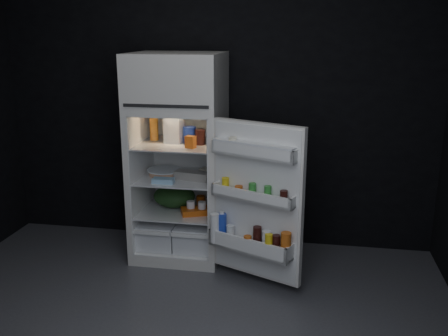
% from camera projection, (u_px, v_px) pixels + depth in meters
% --- Properties ---
extents(wall_back, '(4.00, 0.00, 2.70)m').
position_uv_depth(wall_back, '(215.00, 99.00, 4.54)').
color(wall_back, black).
rests_on(wall_back, ground).
extents(refrigerator, '(0.76, 0.71, 1.78)m').
position_uv_depth(refrigerator, '(179.00, 150.00, 4.32)').
color(refrigerator, silver).
rests_on(refrigerator, ground).
extents(fridge_door, '(0.74, 0.46, 1.22)m').
position_uv_depth(fridge_door, '(255.00, 205.00, 3.78)').
color(fridge_door, silver).
rests_on(fridge_door, ground).
extents(milk_jug, '(0.15, 0.15, 0.24)m').
position_uv_depth(milk_jug, '(174.00, 129.00, 4.24)').
color(milk_jug, white).
rests_on(milk_jug, refrigerator).
extents(mayo_jar, '(0.14, 0.14, 0.14)m').
position_uv_depth(mayo_jar, '(190.00, 135.00, 4.24)').
color(mayo_jar, '#213DB2').
rests_on(mayo_jar, refrigerator).
extents(jam_jar, '(0.10, 0.10, 0.13)m').
position_uv_depth(jam_jar, '(200.00, 137.00, 4.18)').
color(jam_jar, black).
rests_on(jam_jar, refrigerator).
extents(amber_bottle, '(0.09, 0.09, 0.22)m').
position_uv_depth(amber_bottle, '(154.00, 128.00, 4.35)').
color(amber_bottle, orange).
rests_on(amber_bottle, refrigerator).
extents(small_carton, '(0.09, 0.08, 0.10)m').
position_uv_depth(small_carton, '(190.00, 142.00, 4.07)').
color(small_carton, '#C85B17').
rests_on(small_carton, refrigerator).
extents(egg_carton, '(0.32, 0.17, 0.07)m').
position_uv_depth(egg_carton, '(192.00, 176.00, 4.25)').
color(egg_carton, gray).
rests_on(egg_carton, refrigerator).
extents(pie, '(0.33, 0.33, 0.04)m').
position_uv_depth(pie, '(165.00, 172.00, 4.39)').
color(pie, tan).
rests_on(pie, refrigerator).
extents(flat_package, '(0.18, 0.09, 0.04)m').
position_uv_depth(flat_package, '(163.00, 181.00, 4.16)').
color(flat_package, '#85B0CE').
rests_on(flat_package, refrigerator).
extents(wrapped_pkg, '(0.13, 0.12, 0.05)m').
position_uv_depth(wrapped_pkg, '(206.00, 171.00, 4.42)').
color(wrapped_pkg, beige).
rests_on(wrapped_pkg, refrigerator).
extents(produce_bag, '(0.45, 0.42, 0.20)m').
position_uv_depth(produce_bag, '(174.00, 196.00, 4.46)').
color(produce_bag, '#193815').
rests_on(produce_bag, refrigerator).
extents(yogurt_tray, '(0.31, 0.24, 0.05)m').
position_uv_depth(yogurt_tray, '(198.00, 211.00, 4.30)').
color(yogurt_tray, '#C45110').
rests_on(yogurt_tray, refrigerator).
extents(small_can_red, '(0.10, 0.10, 0.09)m').
position_uv_depth(small_can_red, '(201.00, 201.00, 4.50)').
color(small_can_red, '#C45110').
rests_on(small_can_red, refrigerator).
extents(small_can_silver, '(0.08, 0.08, 0.09)m').
position_uv_depth(small_can_silver, '(209.00, 202.00, 4.46)').
color(small_can_silver, silver).
rests_on(small_can_silver, refrigerator).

